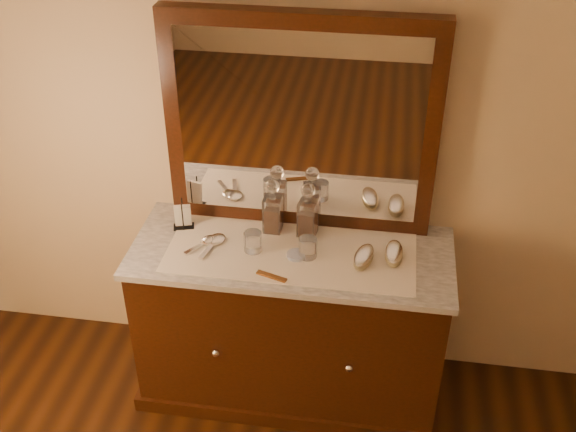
# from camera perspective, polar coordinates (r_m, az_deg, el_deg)

# --- Properties ---
(dresser_cabinet) EXTENTS (1.40, 0.55, 0.82)m
(dresser_cabinet) POSITION_cam_1_polar(r_m,az_deg,el_deg) (3.36, 0.27, -8.90)
(dresser_cabinet) COLOR black
(dresser_cabinet) RESTS_ON floor
(dresser_plinth) EXTENTS (1.46, 0.59, 0.08)m
(dresser_plinth) POSITION_cam_1_polar(r_m,az_deg,el_deg) (3.62, 0.25, -13.21)
(dresser_plinth) COLOR black
(dresser_plinth) RESTS_ON floor
(knob_left) EXTENTS (0.04, 0.04, 0.04)m
(knob_left) POSITION_cam_1_polar(r_m,az_deg,el_deg) (3.18, -5.98, -11.17)
(knob_left) COLOR silver
(knob_left) RESTS_ON dresser_cabinet
(knob_right) EXTENTS (0.04, 0.04, 0.04)m
(knob_right) POSITION_cam_1_polar(r_m,az_deg,el_deg) (3.11, 5.06, -12.39)
(knob_right) COLOR silver
(knob_right) RESTS_ON dresser_cabinet
(marble_top) EXTENTS (1.44, 0.59, 0.03)m
(marble_top) POSITION_cam_1_polar(r_m,az_deg,el_deg) (3.09, 0.29, -3.08)
(marble_top) COLOR silver
(marble_top) RESTS_ON dresser_cabinet
(mirror_frame) EXTENTS (1.20, 0.08, 1.00)m
(mirror_frame) POSITION_cam_1_polar(r_m,az_deg,el_deg) (3.03, 1.02, 7.54)
(mirror_frame) COLOR black
(mirror_frame) RESTS_ON marble_top
(mirror_glass) EXTENTS (1.06, 0.01, 0.86)m
(mirror_glass) POSITION_cam_1_polar(r_m,az_deg,el_deg) (3.00, 0.93, 7.25)
(mirror_glass) COLOR white
(mirror_glass) RESTS_ON marble_top
(lace_runner) EXTENTS (1.10, 0.45, 0.00)m
(lace_runner) POSITION_cam_1_polar(r_m,az_deg,el_deg) (3.06, 0.23, -3.04)
(lace_runner) COLOR silver
(lace_runner) RESTS_ON marble_top
(pin_dish) EXTENTS (0.11, 0.11, 0.02)m
(pin_dish) POSITION_cam_1_polar(r_m,az_deg,el_deg) (3.03, 0.69, -3.24)
(pin_dish) COLOR white
(pin_dish) RESTS_ON lace_runner
(comb) EXTENTS (0.14, 0.07, 0.01)m
(comb) POSITION_cam_1_polar(r_m,az_deg,el_deg) (2.92, -1.37, -5.00)
(comb) COLOR brown
(comb) RESTS_ON lace_runner
(napkin_rack) EXTENTS (0.11, 0.08, 0.14)m
(napkin_rack) POSITION_cam_1_polar(r_m,az_deg,el_deg) (3.23, -8.67, -0.08)
(napkin_rack) COLOR black
(napkin_rack) RESTS_ON marble_top
(decanter_left) EXTENTS (0.08, 0.08, 0.27)m
(decanter_left) POSITION_cam_1_polar(r_m,az_deg,el_deg) (3.15, -1.27, 0.41)
(decanter_left) COLOR #8C4014
(decanter_left) RESTS_ON lace_runner
(decanter_right) EXTENTS (0.09, 0.09, 0.27)m
(decanter_right) POSITION_cam_1_polar(r_m,az_deg,el_deg) (3.12, 1.64, 0.08)
(decanter_right) COLOR #8C4014
(decanter_right) RESTS_ON lace_runner
(brush_near) EXTENTS (0.11, 0.19, 0.05)m
(brush_near) POSITION_cam_1_polar(r_m,az_deg,el_deg) (3.01, 6.27, -3.39)
(brush_near) COLOR #9E8C61
(brush_near) RESTS_ON lace_runner
(brush_far) EXTENTS (0.08, 0.18, 0.05)m
(brush_far) POSITION_cam_1_polar(r_m,az_deg,el_deg) (3.05, 8.74, -3.08)
(brush_far) COLOR #9E8C61
(brush_far) RESTS_ON lace_runner
(hand_mirror_outer) EXTENTS (0.15, 0.18, 0.02)m
(hand_mirror_outer) POSITION_cam_1_polar(r_m,az_deg,el_deg) (3.13, -6.70, -2.12)
(hand_mirror_outer) COLOR silver
(hand_mirror_outer) RESTS_ON lace_runner
(hand_mirror_inner) EXTENTS (0.10, 0.21, 0.02)m
(hand_mirror_inner) POSITION_cam_1_polar(r_m,az_deg,el_deg) (3.13, -6.07, -2.11)
(hand_mirror_inner) COLOR silver
(hand_mirror_inner) RESTS_ON lace_runner
(tumblers) EXTENTS (0.33, 0.09, 0.09)m
(tumblers) POSITION_cam_1_polar(r_m,az_deg,el_deg) (3.03, -0.65, -2.38)
(tumblers) COLOR white
(tumblers) RESTS_ON lace_runner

